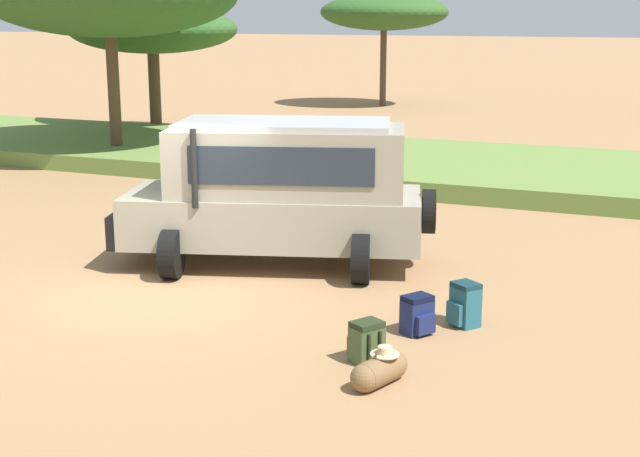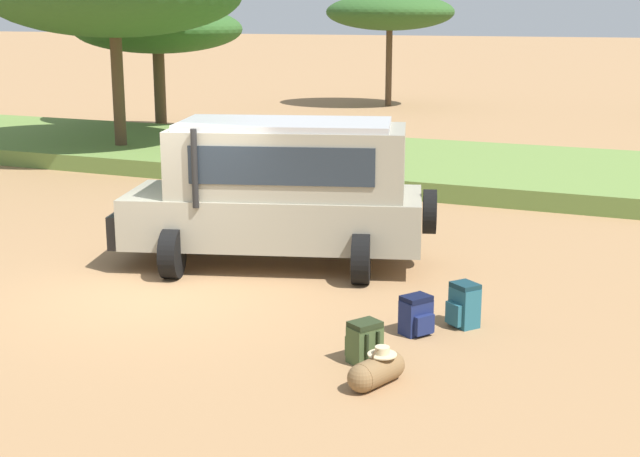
{
  "view_description": "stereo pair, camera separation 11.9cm",
  "coord_description": "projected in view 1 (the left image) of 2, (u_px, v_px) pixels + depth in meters",
  "views": [
    {
      "loc": [
        7.32,
        -11.01,
        4.15
      ],
      "look_at": [
        2.21,
        0.97,
        1.0
      ],
      "focal_mm": 50.0,
      "sensor_mm": 36.0,
      "label": 1
    },
    {
      "loc": [
        7.43,
        -10.97,
        4.15
      ],
      "look_at": [
        2.21,
        0.97,
        1.0
      ],
      "focal_mm": 50.0,
      "sensor_mm": 36.0,
      "label": 2
    }
  ],
  "objects": [
    {
      "name": "backpack_beside_front_wheel",
      "position": [
        418.0,
        315.0,
        11.8
      ],
      "size": [
        0.47,
        0.47,
        0.53
      ],
      "color": "navy",
      "rests_on": "ground_plane"
    },
    {
      "name": "ground_plane",
      "position": [
        162.0,
        292.0,
        13.61
      ],
      "size": [
        320.0,
        320.0,
        0.0
      ],
      "primitive_type": "plane",
      "color": "#9E754C"
    },
    {
      "name": "acacia_tree_right_mid",
      "position": [
        384.0,
        12.0,
        40.16
      ],
      "size": [
        5.88,
        5.11,
        5.04
      ],
      "color": "brown",
      "rests_on": "ground_plane"
    },
    {
      "name": "grass_bank",
      "position": [
        399.0,
        164.0,
        23.91
      ],
      "size": [
        120.0,
        7.0,
        0.44
      ],
      "color": "olive",
      "rests_on": "ground_plane"
    },
    {
      "name": "acacia_tree_left_mid",
      "position": [
        152.0,
        30.0,
        30.53
      ],
      "size": [
        6.03,
        5.21,
        4.47
      ],
      "color": "brown",
      "rests_on": "ground_plane"
    },
    {
      "name": "duffel_bag_low_black_case",
      "position": [
        379.0,
        370.0,
        10.18
      ],
      "size": [
        0.5,
        0.84,
        0.44
      ],
      "color": "brown",
      "rests_on": "ground_plane"
    },
    {
      "name": "backpack_cluster_center",
      "position": [
        366.0,
        342.0,
        10.85
      ],
      "size": [
        0.47,
        0.47,
        0.52
      ],
      "color": "#42562D",
      "rests_on": "ground_plane"
    },
    {
      "name": "backpack_near_rear_wheel",
      "position": [
        465.0,
        305.0,
        12.09
      ],
      "size": [
        0.47,
        0.48,
        0.61
      ],
      "color": "#235B6B",
      "rests_on": "ground_plane"
    },
    {
      "name": "safari_vehicle",
      "position": [
        280.0,
        190.0,
        14.84
      ],
      "size": [
        5.45,
        3.62,
        2.44
      ],
      "color": "gray",
      "rests_on": "ground_plane"
    }
  ]
}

